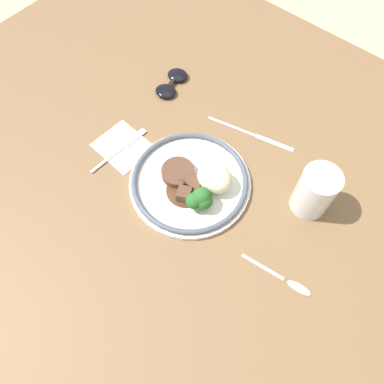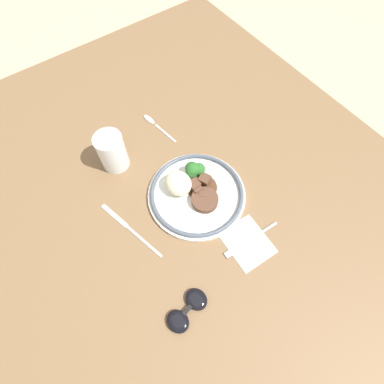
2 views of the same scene
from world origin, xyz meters
name	(u,v)px [view 1 (image 1 of 2)]	position (x,y,z in m)	size (l,w,h in m)	color
ground_plane	(197,185)	(0.00, 0.00, 0.00)	(8.00, 8.00, 0.00)	tan
dining_table	(197,181)	(0.00, 0.00, 0.02)	(1.57, 1.25, 0.04)	brown
napkin	(123,147)	(-0.19, -0.05, 0.04)	(0.13, 0.11, 0.00)	white
plate	(194,183)	(0.01, -0.02, 0.06)	(0.27, 0.27, 0.07)	white
juice_glass	(314,193)	(0.23, 0.10, 0.09)	(0.08, 0.08, 0.12)	#F4AD19
fork	(124,146)	(-0.19, -0.05, 0.04)	(0.02, 0.17, 0.00)	#B7B7BC
knife	(253,135)	(0.03, 0.18, 0.04)	(0.22, 0.06, 0.00)	#B7B7BC
spoon	(290,283)	(0.30, -0.07, 0.04)	(0.15, 0.03, 0.01)	#B7B7BC
sunglasses	(172,83)	(-0.23, 0.17, 0.05)	(0.08, 0.12, 0.02)	black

